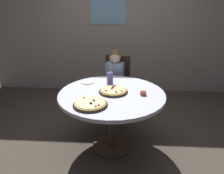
{
  "coord_description": "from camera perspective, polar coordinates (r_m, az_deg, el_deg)",
  "views": [
    {
      "loc": [
        0.13,
        -2.11,
        1.67
      ],
      "look_at": [
        0.0,
        0.05,
        0.8
      ],
      "focal_mm": 32.18,
      "sensor_mm": 36.0,
      "label": 1
    }
  ],
  "objects": [
    {
      "name": "dining_table",
      "position": [
        2.34,
        -0.07,
        -3.79
      ],
      "size": [
        1.22,
        1.22,
        0.75
      ],
      "color": "silver",
      "rests_on": "ground_plane"
    },
    {
      "name": "pizza_veggie",
      "position": [
        2.31,
        0.36,
        -1.1
      ],
      "size": [
        0.33,
        0.33,
        0.05
      ],
      "color": "black",
      "rests_on": "dining_table"
    },
    {
      "name": "diner_child",
      "position": [
        3.08,
        0.51,
        -0.71
      ],
      "size": [
        0.32,
        0.43,
        1.08
      ],
      "color": "#3F4766",
      "rests_on": "ground_plane"
    },
    {
      "name": "wall_with_window",
      "position": [
        4.08,
        1.69,
        18.8
      ],
      "size": [
        5.2,
        0.14,
        2.9
      ],
      "color": "#A8998E",
      "rests_on": "ground_plane"
    },
    {
      "name": "chair_wooden",
      "position": [
        3.23,
        1.23,
        1.25
      ],
      "size": [
        0.47,
        0.47,
        0.95
      ],
      "color": "#382619",
      "rests_on": "ground_plane"
    },
    {
      "name": "sauce_bowl",
      "position": [
        2.26,
        8.87,
        -1.8
      ],
      "size": [
        0.07,
        0.07,
        0.04
      ],
      "primitive_type": "cylinder",
      "color": "brown",
      "rests_on": "dining_table"
    },
    {
      "name": "pizza_cheese",
      "position": [
        2.02,
        -6.16,
        -4.79
      ],
      "size": [
        0.35,
        0.35,
        0.05
      ],
      "color": "black",
      "rests_on": "dining_table"
    },
    {
      "name": "soda_cup",
      "position": [
        2.52,
        -0.58,
        2.46
      ],
      "size": [
        0.08,
        0.08,
        0.31
      ],
      "color": "#6659A5",
      "rests_on": "dining_table"
    },
    {
      "name": "plate_small",
      "position": [
        2.63,
        -6.98,
        1.41
      ],
      "size": [
        0.18,
        0.18,
        0.01
      ],
      "primitive_type": "cylinder",
      "color": "white",
      "rests_on": "dining_table"
    },
    {
      "name": "ground_plane",
      "position": [
        2.69,
        -0.07,
        -16.44
      ],
      "size": [
        8.0,
        8.0,
        0.0
      ],
      "primitive_type": "plane",
      "color": "#4C4238"
    }
  ]
}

